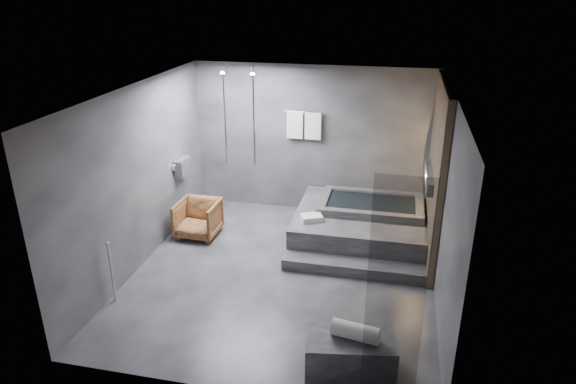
# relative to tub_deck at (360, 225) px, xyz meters

# --- Properties ---
(room) EXTENTS (5.00, 5.04, 2.82)m
(room) POSITION_rel_tub_deck_xyz_m (-0.65, -1.21, 1.48)
(room) COLOR #29292B
(room) RESTS_ON ground
(tub_deck) EXTENTS (2.20, 2.00, 0.50)m
(tub_deck) POSITION_rel_tub_deck_xyz_m (0.00, 0.00, 0.00)
(tub_deck) COLOR #2E2E30
(tub_deck) RESTS_ON ground
(tub_step) EXTENTS (2.20, 0.36, 0.18)m
(tub_step) POSITION_rel_tub_deck_xyz_m (0.00, -1.18, -0.16)
(tub_step) COLOR #2E2E30
(tub_step) RESTS_ON ground
(concrete_bench) EXTENTS (1.09, 0.71, 0.46)m
(concrete_bench) POSITION_rel_tub_deck_xyz_m (0.17, -3.34, -0.02)
(concrete_bench) COLOR #333436
(concrete_bench) RESTS_ON ground
(driftwood_chair) EXTENTS (0.71, 0.73, 0.65)m
(driftwood_chair) POSITION_rel_tub_deck_xyz_m (-2.79, -0.51, 0.08)
(driftwood_chair) COLOR #492712
(driftwood_chair) RESTS_ON ground
(rolled_towel) EXTENTS (0.56, 0.28, 0.19)m
(rolled_towel) POSITION_rel_tub_deck_xyz_m (0.21, -3.35, 0.30)
(rolled_towel) COLOR white
(rolled_towel) RESTS_ON concrete_bench
(deck_towel) EXTENTS (0.42, 0.37, 0.09)m
(deck_towel) POSITION_rel_tub_deck_xyz_m (-0.78, -0.51, 0.30)
(deck_towel) COLOR silver
(deck_towel) RESTS_ON tub_deck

